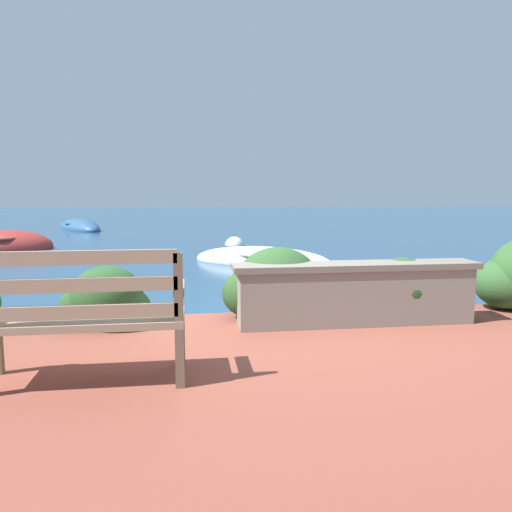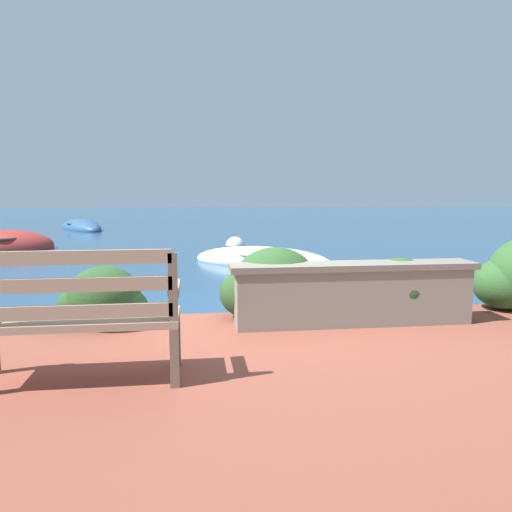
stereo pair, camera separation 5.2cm
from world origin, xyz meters
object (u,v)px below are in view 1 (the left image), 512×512
object	(u,v)px
park_bench	(82,314)
rowboat_mid	(6,247)
mooring_buoy	(235,246)
rowboat_nearest	(261,260)
rowboat_far	(80,228)

from	to	relation	value
park_bench	rowboat_mid	bearing A→B (deg)	105.08
park_bench	mooring_buoy	bearing A→B (deg)	72.39
rowboat_nearest	rowboat_mid	xyz separation A→B (m)	(-6.17, 3.27, 0.02)
park_bench	rowboat_nearest	bearing A→B (deg)	65.89
rowboat_nearest	rowboat_far	world-z (taller)	rowboat_far
park_bench	mooring_buoy	size ratio (longest dim) A/B	2.48
rowboat_far	mooring_buoy	size ratio (longest dim) A/B	6.38
rowboat_nearest	rowboat_far	bearing A→B (deg)	-30.32
park_bench	rowboat_mid	distance (m)	10.90
park_bench	rowboat_nearest	distance (m)	7.26
mooring_buoy	rowboat_mid	bearing A→B (deg)	171.93
rowboat_nearest	park_bench	bearing A→B (deg)	101.62
rowboat_mid	rowboat_far	bearing A→B (deg)	83.72
rowboat_mid	mooring_buoy	size ratio (longest dim) A/B	4.28
rowboat_mid	rowboat_nearest	bearing A→B (deg)	-29.72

